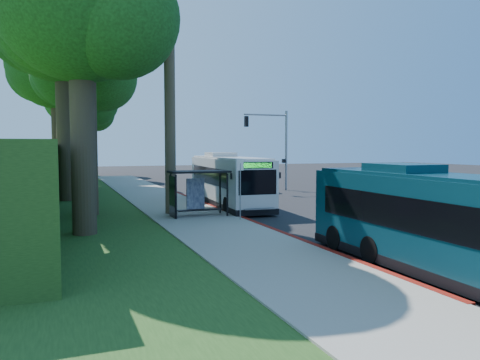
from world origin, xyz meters
name	(u,v)px	position (x,y,z in m)	size (l,w,h in m)	color
ground	(289,206)	(0.00, 0.00, 0.00)	(140.00, 140.00, 0.00)	black
sidewalk	(180,210)	(-7.30, 0.00, 0.06)	(4.50, 70.00, 0.12)	gray
red_curb	(240,217)	(-5.00, -4.00, 0.07)	(0.25, 30.00, 0.13)	maroon
grass_verge	(76,205)	(-13.00, 5.00, 0.03)	(8.00, 70.00, 0.06)	#234719
bus_shelter	(194,185)	(-7.26, -2.86, 1.81)	(3.20, 1.51, 2.55)	black
stop_sign_pole	(240,181)	(-5.40, -5.00, 2.08)	(0.35, 0.06, 3.17)	gray
traffic_signal_pole	(276,140)	(3.78, 10.00, 4.42)	(4.10, 0.30, 7.00)	gray
tree_0	(86,10)	(-12.40, -0.02, 11.20)	(8.40, 8.00, 15.70)	#382B1E
tree_1	(64,18)	(-13.37, 7.98, 12.73)	(10.50, 10.00, 18.26)	#382B1E
tree_2	(82,70)	(-11.89, 15.98, 10.48)	(8.82, 8.40, 15.12)	#382B1E
tree_3	(57,66)	(-13.88, 23.98, 11.98)	(10.08, 9.60, 17.28)	#382B1E
tree_4	(80,97)	(-11.40, 31.98, 9.73)	(8.40, 8.00, 14.14)	#382B1E
tree_5	(85,109)	(-10.41, 39.99, 8.96)	(7.35, 7.00, 12.86)	#382B1E
tree_6	(82,6)	(-12.91, -6.01, 9.71)	(7.56, 7.20, 13.74)	#382B1E
white_bus	(228,180)	(-3.64, 1.79, 1.69)	(3.25, 11.74, 3.46)	silver
teal_bus	(440,222)	(-3.51, -16.45, 1.59)	(2.53, 10.99, 3.26)	#0A2D38
pickup	(254,182)	(1.69, 10.02, 0.77)	(2.57, 5.57, 1.55)	silver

